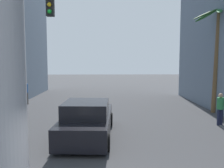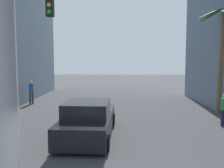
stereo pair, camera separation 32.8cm
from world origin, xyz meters
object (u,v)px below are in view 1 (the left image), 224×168
(car_lead, at_px, (87,120))
(pedestrian_far_left, at_px, (26,91))
(palm_tree_mid_right, at_px, (217,42))
(pedestrian_mid_right, at_px, (220,107))

(car_lead, relative_size, pedestrian_far_left, 2.95)
(car_lead, height_order, palm_tree_mid_right, palm_tree_mid_right)
(palm_tree_mid_right, bearing_deg, pedestrian_far_left, 166.43)
(car_lead, relative_size, pedestrian_mid_right, 3.21)
(car_lead, bearing_deg, palm_tree_mid_right, 32.24)
(palm_tree_mid_right, height_order, pedestrian_far_left, palm_tree_mid_right)
(palm_tree_mid_right, relative_size, pedestrian_mid_right, 3.99)
(car_lead, xyz_separation_m, pedestrian_far_left, (-5.09, 7.84, 0.32))
(car_lead, xyz_separation_m, palm_tree_mid_right, (7.58, 4.78, 3.62))
(palm_tree_mid_right, distance_m, pedestrian_far_left, 13.44)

